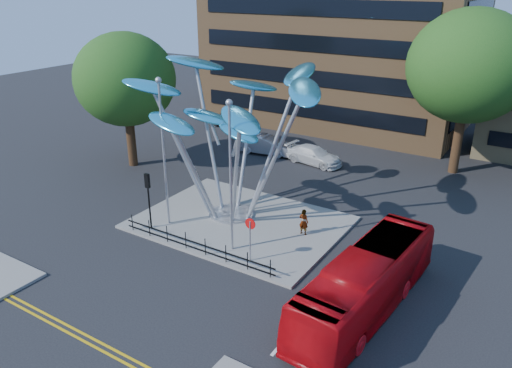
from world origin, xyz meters
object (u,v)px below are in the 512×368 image
Objects in this scene: street_lamp_left at (163,141)px; pedestrian at (304,222)px; tree_right at (469,66)px; tree_left at (125,80)px; traffic_light_island at (148,189)px; no_entry_sign_island at (250,232)px; parked_car_right at (314,155)px; red_bus at (366,283)px; street_lamp_right at (230,164)px; parked_car_left at (228,120)px; parked_car_mid at (266,145)px; leaf_sculpture at (230,108)px.

pedestrian is at bearing 22.52° from street_lamp_left.
tree_right is 25.09m from tree_left.
tree_left is 3.01× the size of traffic_light_island.
no_entry_sign_island is at bearing -8.61° from street_lamp_left.
traffic_light_island is at bearing 176.96° from parked_car_right.
tree_left is at bearing 145.62° from street_lamp_left.
street_lamp_left reaches higher than pedestrian.
no_entry_sign_island is 0.24× the size of red_bus.
street_lamp_right reaches higher than pedestrian.
street_lamp_left is at bearing 177.53° from red_bus.
street_lamp_left is (-12.50, -18.50, -2.68)m from tree_right.
tree_right is 3.02× the size of parked_car_left.
parked_car_left is at bearing 89.55° from tree_left.
tree_left is at bearing -11.01° from pedestrian.
street_lamp_right reaches higher than traffic_light_island.
parked_car_mid is (7.48, -5.00, 0.11)m from parked_car_left.
red_bus is 21.98m from parked_car_mid.
pedestrian is at bearing 143.92° from red_bus.
red_bus is (13.00, -1.63, -3.91)m from street_lamp_left.
tree_right is 2.53× the size of parked_car_mid.
pedestrian is at bearing 76.27° from no_entry_sign_island.
street_lamp_left is at bearing 178.11° from parked_car_right.
red_bus is at bearing -7.15° from street_lamp_left.
tree_right is 22.49m from street_lamp_left.
street_lamp_right is 8.87m from red_bus.
parked_car_right is (-9.92, -4.00, -7.34)m from tree_right.
parked_car_mid is (-6.92, 15.00, -4.31)m from street_lamp_right.
tree_left is at bearing 164.45° from leaf_sculpture.
leaf_sculpture is 8.13× the size of pedestrian.
no_entry_sign_island is (7.00, 0.02, -0.80)m from traffic_light_island.
tree_left is 6.59× the size of pedestrian.
parked_car_mid is at bearing 137.44° from red_bus.
tree_right is 1.17× the size of tree_left.
no_entry_sign_island is at bearing -107.12° from tree_right.
parked_car_right is (0.15, 11.32, -6.18)m from leaf_sculpture.
red_bus is (13.50, -0.63, -1.17)m from traffic_light_island.
traffic_light_island is 1.40× the size of no_entry_sign_island.
tree_left is at bearing 127.27° from parked_car_mid.
parked_car_right is at bearing 33.51° from tree_left.
street_lamp_right is at bearing -162.64° from parked_car_right.
tree_right is at bearing 28.61° from tree_left.
street_lamp_left reaches higher than street_lamp_right.
red_bus reaches higher than parked_car_mid.
tree_left is 4.21× the size of no_entry_sign_island.
tree_right is 1.17× the size of red_bus.
leaf_sculpture is 4.83m from street_lamp_right.
parked_car_left is at bearing 177.39° from tree_right.
no_entry_sign_island is 0.51× the size of parked_car_right.
red_bus is at bearing -146.50° from parked_car_mid.
parked_car_right is at bearing 78.76° from traffic_light_island.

